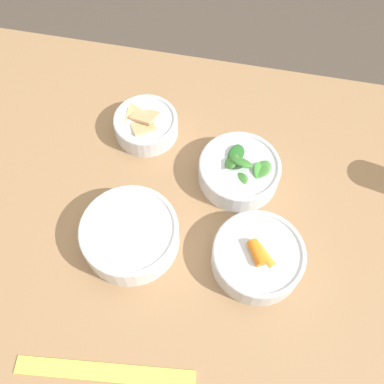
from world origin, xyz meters
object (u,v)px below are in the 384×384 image
Objects in this scene: bowl_carrots at (258,256)px; bowl_greens at (240,170)px; bowl_cookies at (146,124)px; bowl_beans_hotdog at (130,235)px; ruler at (105,372)px.

bowl_greens is (0.06, -0.17, 0.00)m from bowl_carrots.
bowl_greens is 0.23m from bowl_cookies.
bowl_beans_hotdog is (0.24, 0.01, -0.00)m from bowl_carrots.
bowl_carrots is at bearing -132.08° from ruler.
bowl_cookies is at bearing -81.45° from bowl_beans_hotdog.
bowl_carrots is 0.18m from bowl_greens.
bowl_carrots reaches higher than bowl_beans_hotdog.
ruler is at bearing 47.92° from bowl_carrots.
bowl_beans_hotdog is at bearing 1.52° from bowl_carrots.
bowl_cookies is 0.49m from ruler.
bowl_cookies is (0.27, -0.25, -0.00)m from bowl_carrots.
ruler is (-0.02, 0.23, -0.03)m from bowl_beans_hotdog.
bowl_cookies is at bearing -42.15° from bowl_carrots.
ruler is at bearing 69.34° from bowl_greens.
bowl_greens reaches higher than bowl_cookies.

